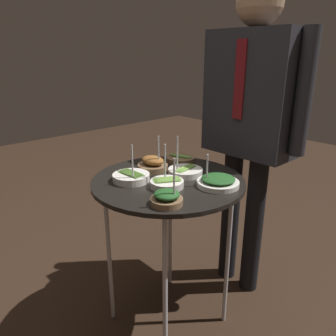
{
  "coord_description": "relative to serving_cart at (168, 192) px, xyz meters",
  "views": [
    {
      "loc": [
        0.96,
        -0.89,
        1.26
      ],
      "look_at": [
        0.0,
        0.0,
        0.8
      ],
      "focal_mm": 35.0,
      "sensor_mm": 36.0,
      "label": 1
    }
  ],
  "objects": [
    {
      "name": "ground_plane",
      "position": [
        0.0,
        0.0,
        -0.69
      ],
      "size": [
        8.0,
        8.0,
        0.0
      ],
      "primitive_type": "plane",
      "color": "black"
    },
    {
      "name": "serving_cart",
      "position": [
        0.0,
        0.0,
        0.0
      ],
      "size": [
        0.66,
        0.66,
        0.75
      ],
      "color": "black",
      "rests_on": "ground_plane"
    },
    {
      "name": "bowl_asparagus_front_right",
      "position": [
        -0.13,
        0.21,
        0.07
      ],
      "size": [
        0.14,
        0.14,
        0.03
      ],
      "color": "brown",
      "rests_on": "serving_cart"
    },
    {
      "name": "bowl_asparagus_center",
      "position": [
        -0.09,
        -0.13,
        0.08
      ],
      "size": [
        0.16,
        0.16,
        0.17
      ],
      "color": "silver",
      "rests_on": "serving_cart"
    },
    {
      "name": "bowl_asparagus_front_left",
      "position": [
        0.01,
        0.09,
        0.07
      ],
      "size": [
        0.15,
        0.15,
        0.18
      ],
      "color": "silver",
      "rests_on": "serving_cart"
    },
    {
      "name": "bowl_asparagus_back_right",
      "position": [
        0.06,
        -0.06,
        0.08
      ],
      "size": [
        0.14,
        0.14,
        0.17
      ],
      "color": "silver",
      "rests_on": "serving_cart"
    },
    {
      "name": "bowl_roast_back_left",
      "position": [
        -0.14,
        0.03,
        0.09
      ],
      "size": [
        0.14,
        0.14,
        0.17
      ],
      "color": "brown",
      "rests_on": "serving_cart"
    },
    {
      "name": "bowl_spinach_far_rim",
      "position": [
        0.19,
        0.1,
        0.08
      ],
      "size": [
        0.17,
        0.17,
        0.14
      ],
      "color": "silver",
      "rests_on": "serving_cart"
    },
    {
      "name": "bowl_spinach_front_center",
      "position": [
        0.18,
        -0.17,
        0.08
      ],
      "size": [
        0.12,
        0.12,
        0.18
      ],
      "color": "brown",
      "rests_on": "serving_cart"
    },
    {
      "name": "waiter_figure",
      "position": [
        0.06,
        0.5,
        0.31
      ],
      "size": [
        0.58,
        0.22,
        1.58
      ],
      "color": "black",
      "rests_on": "ground_plane"
    }
  ]
}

